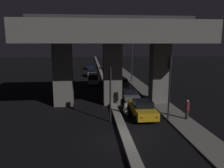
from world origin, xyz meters
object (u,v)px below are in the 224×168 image
(car_silver_second_oncoming, at_px, (92,73))
(motorcycle_white_filtering_near, at_px, (125,110))
(car_grey_third, at_px, (121,83))
(pedestrian_on_sidewalk, at_px, (187,109))
(car_taxi_yellow_lead, at_px, (142,108))
(car_dark_red_fourth, at_px, (117,77))
(traffic_light_right_of_median, at_px, (170,76))
(car_grey_second, at_px, (129,95))
(traffic_light_left_of_median, at_px, (110,85))
(car_silver_lead_oncoming, at_px, (93,79))
(car_dark_blue_third_oncoming, at_px, (91,66))
(car_dark_blue_fifth, at_px, (111,71))
(street_lamp, at_px, (130,57))
(car_black_sixth, at_px, (108,66))

(car_silver_second_oncoming, relative_size, motorcycle_white_filtering_near, 2.35)
(car_grey_third, distance_m, pedestrian_on_sidewalk, 15.00)
(car_taxi_yellow_lead, relative_size, car_dark_red_fourth, 1.02)
(traffic_light_right_of_median, bearing_deg, car_silver_second_oncoming, 103.46)
(car_grey_second, height_order, motorcycle_white_filtering_near, same)
(motorcycle_white_filtering_near, bearing_deg, traffic_light_left_of_median, 125.73)
(motorcycle_white_filtering_near, bearing_deg, car_silver_lead_oncoming, 5.10)
(car_dark_red_fourth, relative_size, car_dark_blue_third_oncoming, 1.10)
(car_grey_second, xyz_separation_m, car_dark_blue_fifth, (0.10, 23.08, -0.06))
(traffic_light_right_of_median, distance_m, car_grey_second, 7.62)
(street_lamp, relative_size, car_grey_second, 1.60)
(car_taxi_yellow_lead, height_order, car_dark_blue_third_oncoming, car_dark_blue_third_oncoming)
(traffic_light_left_of_median, xyz_separation_m, car_silver_second_oncoming, (-1.42, 27.14, -2.51))
(street_lamp, bearing_deg, car_silver_lead_oncoming, -165.34)
(traffic_light_left_of_median, distance_m, car_dark_blue_third_oncoming, 40.25)
(car_silver_second_oncoming, height_order, motorcycle_white_filtering_near, car_silver_second_oncoming)
(car_grey_third, bearing_deg, pedestrian_on_sidewalk, -165.01)
(traffic_light_left_of_median, relative_size, street_lamp, 0.67)
(car_dark_blue_fifth, bearing_deg, car_silver_lead_oncoming, 161.07)
(traffic_light_left_of_median, xyz_separation_m, car_grey_third, (2.95, 14.20, -2.45))
(street_lamp, xyz_separation_m, car_silver_second_oncoming, (-6.56, 7.67, -3.55))
(car_grey_third, height_order, pedestrian_on_sidewalk, pedestrian_on_sidewalk)
(car_dark_red_fourth, distance_m, pedestrian_on_sidewalk, 21.95)
(car_grey_second, distance_m, car_black_sixth, 31.27)
(traffic_light_right_of_median, height_order, car_silver_second_oncoming, traffic_light_right_of_median)
(car_grey_second, bearing_deg, traffic_light_left_of_median, 154.89)
(street_lamp, distance_m, motorcycle_white_filtering_near, 18.90)
(car_black_sixth, xyz_separation_m, motorcycle_white_filtering_near, (-1.31, -36.54, -0.39))
(car_taxi_yellow_lead, distance_m, car_dark_red_fourth, 20.32)
(car_dark_blue_third_oncoming, bearing_deg, car_grey_third, 11.94)
(car_grey_second, distance_m, motorcycle_white_filtering_near, 5.41)
(traffic_light_right_of_median, bearing_deg, car_black_sixth, 93.40)
(street_lamp, relative_size, car_silver_lead_oncoming, 1.76)
(traffic_light_right_of_median, height_order, car_dark_blue_third_oncoming, traffic_light_right_of_median)
(traffic_light_left_of_median, xyz_separation_m, car_dark_blue_fifth, (2.82, 29.63, -2.53))
(motorcycle_white_filtering_near, bearing_deg, traffic_light_right_of_median, -114.17)
(car_grey_third, height_order, car_black_sixth, car_black_sixth)
(car_dark_blue_third_oncoming, bearing_deg, car_taxi_yellow_lead, 8.73)
(car_grey_third, distance_m, car_black_sixth, 23.63)
(car_dark_blue_fifth, distance_m, motorcycle_white_filtering_near, 28.38)
(street_lamp, height_order, car_silver_second_oncoming, street_lamp)
(traffic_light_right_of_median, relative_size, car_taxi_yellow_lead, 1.22)
(street_lamp, distance_m, car_taxi_yellow_lead, 18.91)
(traffic_light_left_of_median, height_order, car_grey_third, traffic_light_left_of_median)
(pedestrian_on_sidewalk, bearing_deg, car_dark_blue_third_oncoming, 101.59)
(car_dark_blue_fifth, bearing_deg, motorcycle_white_filtering_near, 177.20)
(street_lamp, bearing_deg, pedestrian_on_sidewalk, -85.57)
(motorcycle_white_filtering_near, bearing_deg, car_black_sixth, -6.27)
(traffic_light_left_of_median, relative_size, car_grey_third, 1.12)
(car_taxi_yellow_lead, distance_m, pedestrian_on_sidewalk, 3.88)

